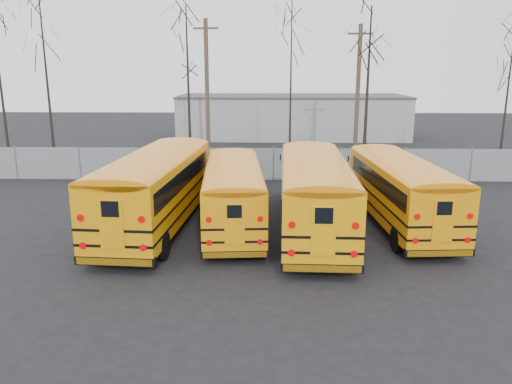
{
  "coord_description": "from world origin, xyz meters",
  "views": [
    {
      "loc": [
        -0.29,
        -18.09,
        6.75
      ],
      "look_at": [
        -0.82,
        2.54,
        1.6
      ],
      "focal_mm": 35.0,
      "sensor_mm": 36.0,
      "label": 1
    }
  ],
  "objects_px": {
    "utility_pole_right": "(358,94)",
    "bus_c": "(314,188)",
    "bus_a": "(157,183)",
    "bus_d": "(399,185)",
    "utility_pole_left": "(207,89)",
    "bus_b": "(233,189)"
  },
  "relations": [
    {
      "from": "utility_pole_right",
      "to": "bus_c",
      "type": "bearing_deg",
      "value": -107.92
    },
    {
      "from": "bus_a",
      "to": "utility_pole_right",
      "type": "xyz_separation_m",
      "value": [
        10.98,
        15.09,
        3.01
      ]
    },
    {
      "from": "bus_d",
      "to": "utility_pole_right",
      "type": "xyz_separation_m",
      "value": [
        0.49,
        14.43,
        3.2
      ]
    },
    {
      "from": "bus_d",
      "to": "utility_pole_left",
      "type": "height_order",
      "value": "utility_pole_left"
    },
    {
      "from": "bus_d",
      "to": "utility_pole_left",
      "type": "relative_size",
      "value": 1.07
    },
    {
      "from": "utility_pole_left",
      "to": "bus_a",
      "type": "bearing_deg",
      "value": -88.71
    },
    {
      "from": "bus_b",
      "to": "bus_c",
      "type": "distance_m",
      "value": 3.48
    },
    {
      "from": "bus_b",
      "to": "utility_pole_left",
      "type": "bearing_deg",
      "value": 95.98
    },
    {
      "from": "bus_c",
      "to": "utility_pole_left",
      "type": "height_order",
      "value": "utility_pole_left"
    },
    {
      "from": "bus_b",
      "to": "utility_pole_right",
      "type": "xyz_separation_m",
      "value": [
        7.73,
        14.91,
        3.28
      ]
    },
    {
      "from": "bus_b",
      "to": "utility_pole_left",
      "type": "distance_m",
      "value": 16.98
    },
    {
      "from": "bus_c",
      "to": "bus_d",
      "type": "relative_size",
      "value": 1.08
    },
    {
      "from": "bus_b",
      "to": "utility_pole_right",
      "type": "distance_m",
      "value": 17.11
    },
    {
      "from": "bus_c",
      "to": "bus_d",
      "type": "xyz_separation_m",
      "value": [
        3.83,
        1.16,
        -0.14
      ]
    },
    {
      "from": "bus_a",
      "to": "utility_pole_right",
      "type": "relative_size",
      "value": 1.25
    },
    {
      "from": "bus_b",
      "to": "utility_pole_left",
      "type": "relative_size",
      "value": 1.02
    },
    {
      "from": "bus_a",
      "to": "bus_c",
      "type": "bearing_deg",
      "value": -0.43
    },
    {
      "from": "utility_pole_left",
      "to": "utility_pole_right",
      "type": "distance_m",
      "value": 10.86
    },
    {
      "from": "bus_a",
      "to": "bus_d",
      "type": "xyz_separation_m",
      "value": [
        10.49,
        0.67,
        -0.2
      ]
    },
    {
      "from": "bus_c",
      "to": "utility_pole_left",
      "type": "bearing_deg",
      "value": 112.4
    },
    {
      "from": "bus_a",
      "to": "bus_b",
      "type": "relative_size",
      "value": 1.16
    },
    {
      "from": "bus_d",
      "to": "bus_b",
      "type": "bearing_deg",
      "value": -179.92
    }
  ]
}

